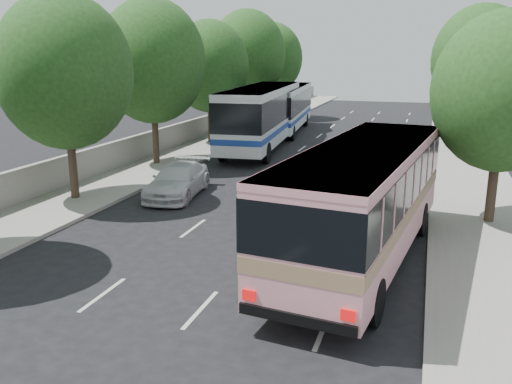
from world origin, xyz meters
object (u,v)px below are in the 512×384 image
at_px(tour_coach_front, 262,112).
at_px(tour_coach_rear, 286,105).
at_px(white_pickup, 178,180).
at_px(pink_taxi, 284,197).
at_px(pink_bus, 364,191).

relative_size(tour_coach_front, tour_coach_rear, 1.12).
xyz_separation_m(white_pickup, tour_coach_rear, (-0.46, 21.16, 1.50)).
xyz_separation_m(pink_taxi, white_pickup, (-5.34, 1.28, 0.02)).
bearing_deg(pink_bus, pink_taxi, 137.67).
relative_size(pink_taxi, tour_coach_rear, 0.33).
bearing_deg(tour_coach_rear, pink_bus, -76.16).
distance_m(pink_taxi, tour_coach_rear, 23.23).
relative_size(pink_taxi, tour_coach_front, 0.29).
distance_m(pink_bus, tour_coach_rear, 28.33).
height_order(pink_taxi, tour_coach_front, tour_coach_front).
relative_size(white_pickup, tour_coach_rear, 0.40).
bearing_deg(pink_bus, tour_coach_front, 123.00).
height_order(pink_bus, tour_coach_rear, tour_coach_rear).
distance_m(pink_bus, pink_taxi, 5.84).
xyz_separation_m(pink_bus, tour_coach_front, (-9.00, 18.53, 0.20)).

